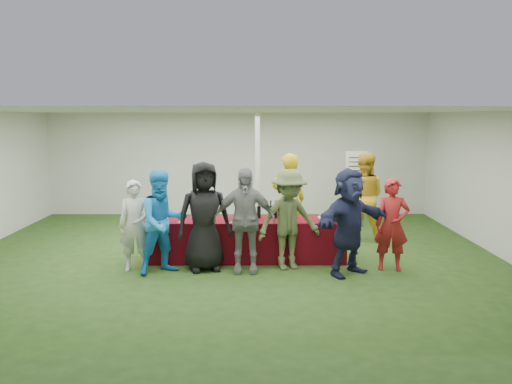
{
  "coord_description": "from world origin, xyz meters",
  "views": [
    {
      "loc": [
        0.44,
        -9.16,
        2.6
      ],
      "look_at": [
        0.47,
        -0.29,
        1.25
      ],
      "focal_mm": 35.0,
      "sensor_mm": 36.0,
      "label": 1
    }
  ],
  "objects_px": {
    "customer_6": "(392,225)",
    "dump_bucket": "(333,217)",
    "staff_back": "(363,197)",
    "customer_2": "(204,216)",
    "customer_0": "(136,226)",
    "customer_5": "(349,222)",
    "customer_1": "(163,222)",
    "serving_table": "(245,239)",
    "customer_3": "(244,220)",
    "customer_4": "(289,220)",
    "staff_pourer": "(288,199)",
    "wine_list_sign": "(356,172)"
  },
  "relations": [
    {
      "from": "customer_0",
      "to": "customer_6",
      "type": "bearing_deg",
      "value": -8.27
    },
    {
      "from": "wine_list_sign",
      "to": "customer_1",
      "type": "bearing_deg",
      "value": -138.32
    },
    {
      "from": "dump_bucket",
      "to": "staff_back",
      "type": "height_order",
      "value": "staff_back"
    },
    {
      "from": "wine_list_sign",
      "to": "staff_back",
      "type": "relative_size",
      "value": 0.97
    },
    {
      "from": "wine_list_sign",
      "to": "dump_bucket",
      "type": "bearing_deg",
      "value": -108.64
    },
    {
      "from": "customer_1",
      "to": "customer_6",
      "type": "height_order",
      "value": "customer_1"
    },
    {
      "from": "wine_list_sign",
      "to": "customer_5",
      "type": "height_order",
      "value": "wine_list_sign"
    },
    {
      "from": "staff_back",
      "to": "customer_2",
      "type": "distance_m",
      "value": 3.77
    },
    {
      "from": "staff_back",
      "to": "customer_6",
      "type": "relative_size",
      "value": 1.18
    },
    {
      "from": "wine_list_sign",
      "to": "customer_0",
      "type": "relative_size",
      "value": 1.16
    },
    {
      "from": "customer_5",
      "to": "staff_back",
      "type": "bearing_deg",
      "value": 35.33
    },
    {
      "from": "customer_0",
      "to": "customer_3",
      "type": "height_order",
      "value": "customer_3"
    },
    {
      "from": "customer_4",
      "to": "staff_pourer",
      "type": "bearing_deg",
      "value": 66.75
    },
    {
      "from": "dump_bucket",
      "to": "customer_0",
      "type": "bearing_deg",
      "value": -173.07
    },
    {
      "from": "staff_back",
      "to": "customer_1",
      "type": "height_order",
      "value": "staff_back"
    },
    {
      "from": "staff_pourer",
      "to": "customer_2",
      "type": "xyz_separation_m",
      "value": [
        -1.54,
        -1.69,
        -0.01
      ]
    },
    {
      "from": "wine_list_sign",
      "to": "customer_2",
      "type": "relative_size",
      "value": 0.97
    },
    {
      "from": "wine_list_sign",
      "to": "staff_pourer",
      "type": "bearing_deg",
      "value": -136.42
    },
    {
      "from": "dump_bucket",
      "to": "customer_2",
      "type": "height_order",
      "value": "customer_2"
    },
    {
      "from": "staff_pourer",
      "to": "customer_4",
      "type": "relative_size",
      "value": 1.09
    },
    {
      "from": "serving_table",
      "to": "customer_1",
      "type": "xyz_separation_m",
      "value": [
        -1.35,
        -0.78,
        0.49
      ]
    },
    {
      "from": "wine_list_sign",
      "to": "customer_6",
      "type": "relative_size",
      "value": 1.15
    },
    {
      "from": "customer_2",
      "to": "customer_6",
      "type": "bearing_deg",
      "value": -15.51
    },
    {
      "from": "staff_back",
      "to": "customer_2",
      "type": "bearing_deg",
      "value": 48.37
    },
    {
      "from": "serving_table",
      "to": "customer_6",
      "type": "xyz_separation_m",
      "value": [
        2.5,
        -0.63,
        0.41
      ]
    },
    {
      "from": "serving_table",
      "to": "wine_list_sign",
      "type": "relative_size",
      "value": 2.0
    },
    {
      "from": "wine_list_sign",
      "to": "customer_4",
      "type": "xyz_separation_m",
      "value": [
        -1.79,
        -3.25,
        -0.45
      ]
    },
    {
      "from": "customer_1",
      "to": "customer_4",
      "type": "bearing_deg",
      "value": -25.78
    },
    {
      "from": "staff_back",
      "to": "customer_4",
      "type": "distance_m",
      "value": 2.66
    },
    {
      "from": "staff_back",
      "to": "customer_5",
      "type": "distance_m",
      "value": 2.46
    },
    {
      "from": "serving_table",
      "to": "customer_2",
      "type": "height_order",
      "value": "customer_2"
    },
    {
      "from": "customer_6",
      "to": "dump_bucket",
      "type": "bearing_deg",
      "value": 164.44
    },
    {
      "from": "staff_pourer",
      "to": "staff_back",
      "type": "xyz_separation_m",
      "value": [
        1.61,
        0.39,
        -0.01
      ]
    },
    {
      "from": "customer_1",
      "to": "customer_2",
      "type": "xyz_separation_m",
      "value": [
        0.67,
        0.17,
        0.06
      ]
    },
    {
      "from": "customer_0",
      "to": "customer_2",
      "type": "bearing_deg",
      "value": -7.02
    },
    {
      "from": "staff_pourer",
      "to": "customer_0",
      "type": "height_order",
      "value": "staff_pourer"
    },
    {
      "from": "staff_pourer",
      "to": "customer_5",
      "type": "bearing_deg",
      "value": 109.84
    },
    {
      "from": "staff_pourer",
      "to": "customer_5",
      "type": "relative_size",
      "value": 1.06
    },
    {
      "from": "customer_0",
      "to": "customer_2",
      "type": "xyz_separation_m",
      "value": [
        1.16,
        0.03,
        0.15
      ]
    },
    {
      "from": "serving_table",
      "to": "wine_list_sign",
      "type": "height_order",
      "value": "wine_list_sign"
    },
    {
      "from": "customer_3",
      "to": "customer_4",
      "type": "height_order",
      "value": "customer_3"
    },
    {
      "from": "customer_6",
      "to": "staff_back",
      "type": "bearing_deg",
      "value": 98.96
    },
    {
      "from": "dump_bucket",
      "to": "staff_pourer",
      "type": "height_order",
      "value": "staff_pourer"
    },
    {
      "from": "customer_0",
      "to": "customer_1",
      "type": "distance_m",
      "value": 0.52
    },
    {
      "from": "customer_4",
      "to": "serving_table",
      "type": "bearing_deg",
      "value": 123.57
    },
    {
      "from": "serving_table",
      "to": "customer_6",
      "type": "height_order",
      "value": "customer_6"
    },
    {
      "from": "wine_list_sign",
      "to": "customer_1",
      "type": "distance_m",
      "value": 5.23
    },
    {
      "from": "customer_2",
      "to": "customer_4",
      "type": "distance_m",
      "value": 1.44
    },
    {
      "from": "dump_bucket",
      "to": "wine_list_sign",
      "type": "distance_m",
      "value": 3.1
    },
    {
      "from": "customer_0",
      "to": "dump_bucket",
      "type": "bearing_deg",
      "value": -1.42
    }
  ]
}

